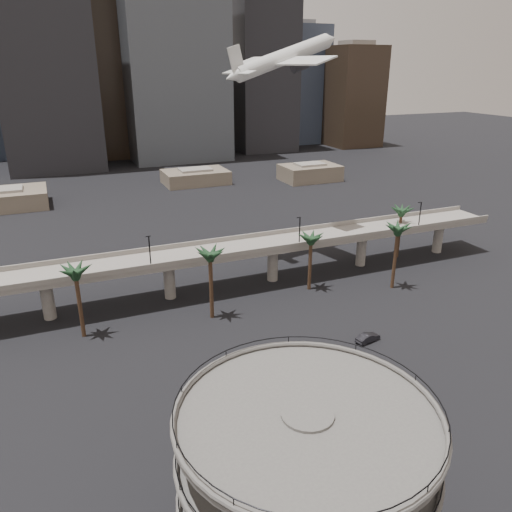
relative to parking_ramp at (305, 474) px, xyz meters
name	(u,v)px	position (x,y,z in m)	size (l,w,h in m)	color
ground	(390,483)	(13.00, 4.00, -9.84)	(700.00, 700.00, 0.00)	black
parking_ramp	(305,474)	(0.00, 0.00, 0.00)	(22.20, 22.20, 17.35)	#514E4C
overpass	(223,255)	(13.00, 59.00, -2.50)	(130.00, 9.30, 14.70)	gray
palm_trees	(293,241)	(24.58, 51.18, 1.46)	(76.40, 18.40, 14.00)	#422C1C
low_buildings	(161,184)	(19.89, 146.30, -6.97)	(135.00, 27.50, 6.80)	brown
skyline	(137,70)	(28.11, 221.09, 30.45)	(269.00, 86.00, 110.32)	gray
airborne_jet	(284,58)	(33.41, 74.95, 34.22)	(31.11, 28.11, 11.52)	silver
car_a	(268,429)	(3.82, 16.10, -9.05)	(1.87, 4.64, 1.58)	#9C3D16
car_b	(368,338)	(28.02, 29.98, -9.10)	(1.55, 4.45, 1.47)	black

